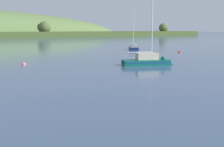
{
  "coord_description": "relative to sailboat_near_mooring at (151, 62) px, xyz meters",
  "views": [
    {
      "loc": [
        -13.23,
        6.93,
        5.52
      ],
      "look_at": [
        3.37,
        30.99,
        1.48
      ],
      "focal_mm": 51.15,
      "sensor_mm": 36.0,
      "label": 1
    }
  ],
  "objects": [
    {
      "name": "mooring_buoy_midchannel",
      "position": [
        -16.27,
        11.94,
        -0.4
      ],
      "size": [
        0.73,
        0.73,
        0.81
      ],
      "color": "#E06675",
      "rests_on": "ground"
    },
    {
      "name": "sailboat_near_mooring",
      "position": [
        0.0,
        0.0,
        0.0
      ],
      "size": [
        8.54,
        5.37,
        13.85
      ],
      "rotation": [
        0.0,
        0.0,
        5.89
      ],
      "color": "#0F564C",
      "rests_on": "ground"
    },
    {
      "name": "sailboat_far_left",
      "position": [
        22.3,
        32.58,
        -0.13
      ],
      "size": [
        6.6,
        7.63,
        12.01
      ],
      "rotation": [
        0.0,
        0.0,
        0.93
      ],
      "color": "navy",
      "rests_on": "ground"
    },
    {
      "name": "mooring_buoy_foreground",
      "position": [
        23.86,
        16.66,
        -0.4
      ],
      "size": [
        0.73,
        0.73,
        0.81
      ],
      "color": "red",
      "rests_on": "ground"
    }
  ]
}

